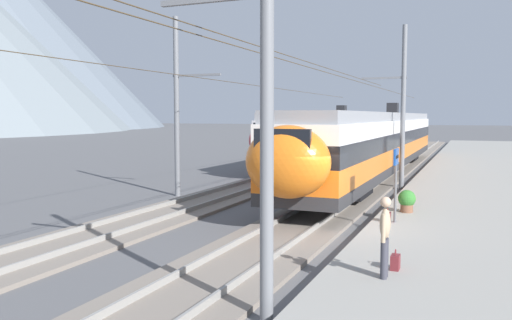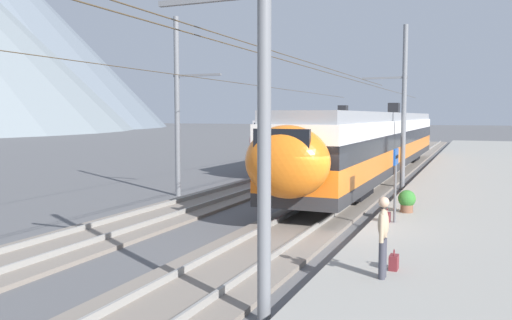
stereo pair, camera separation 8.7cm
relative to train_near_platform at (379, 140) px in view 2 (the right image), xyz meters
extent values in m
plane|color=#565659|center=(-15.76, -1.28, -2.23)|extent=(400.00, 400.00, 0.00)
cube|color=slate|center=(-15.76, 0.00, -2.17)|extent=(120.00, 3.00, 0.12)
cube|color=gray|center=(-15.76, -0.72, -2.03)|extent=(120.00, 0.07, 0.16)
cube|color=gray|center=(-15.76, 0.72, -2.03)|extent=(120.00, 0.07, 0.16)
cube|color=slate|center=(-15.76, 5.19, -2.17)|extent=(120.00, 3.00, 0.12)
cube|color=gray|center=(-15.76, 4.47, -2.03)|extent=(120.00, 0.07, 0.16)
cube|color=gray|center=(-15.76, 5.91, -2.03)|extent=(120.00, 0.07, 0.16)
cube|color=#2D2D30|center=(0.59, 0.00, -1.31)|extent=(32.46, 2.93, 0.45)
cube|color=orange|center=(0.59, 0.00, -0.66)|extent=(32.46, 2.93, 0.85)
cube|color=black|center=(0.59, 0.00, 0.14)|extent=(32.46, 2.97, 0.75)
cube|color=silver|center=(0.59, 0.00, 0.84)|extent=(32.46, 2.93, 0.65)
cube|color=gray|center=(0.59, 0.00, 1.39)|extent=(32.16, 2.73, 0.45)
cube|color=black|center=(-9.47, 0.00, -1.74)|extent=(2.80, 2.34, 0.42)
cube|color=black|center=(10.66, 0.00, -1.74)|extent=(2.80, 2.34, 0.42)
ellipsoid|color=orange|center=(-16.19, 0.00, 0.04)|extent=(1.80, 2.69, 2.25)
cube|color=black|center=(-16.69, 0.00, 0.47)|extent=(0.16, 1.76, 1.19)
cube|color=black|center=(5.46, 0.00, 1.97)|extent=(0.90, 0.70, 0.70)
cube|color=#2D2D30|center=(8.61, 5.19, -1.31)|extent=(24.38, 2.87, 0.45)
cube|color=maroon|center=(8.61, 5.19, -0.66)|extent=(24.38, 2.87, 0.85)
cube|color=black|center=(8.61, 5.19, 0.14)|extent=(24.38, 2.91, 0.75)
cube|color=silver|center=(8.61, 5.19, 0.84)|extent=(24.38, 2.87, 0.65)
cube|color=gray|center=(8.61, 5.19, 1.39)|extent=(24.08, 2.67, 0.45)
cube|color=black|center=(1.05, 5.19, -1.74)|extent=(2.80, 2.30, 0.42)
cube|color=black|center=(16.17, 5.19, -1.74)|extent=(2.80, 2.30, 0.42)
ellipsoid|color=maroon|center=(-4.13, 5.19, 0.04)|extent=(1.80, 2.64, 2.25)
cube|color=black|center=(-4.63, 5.19, 0.47)|extent=(0.16, 1.72, 1.19)
cube|color=black|center=(12.27, 5.19, 1.97)|extent=(0.90, 0.70, 0.70)
cylinder|color=slate|center=(-22.76, -1.93, 1.51)|extent=(0.24, 0.24, 7.49)
cylinder|color=#473823|center=(-22.76, 0.00, 3.24)|extent=(46.49, 0.02, 0.02)
cylinder|color=slate|center=(-4.49, -1.93, 1.82)|extent=(0.24, 0.24, 8.11)
cube|color=slate|center=(-4.49, -0.96, 3.32)|extent=(0.10, 2.23, 0.10)
cylinder|color=#473823|center=(-4.49, 0.00, 3.07)|extent=(46.49, 0.02, 0.02)
cylinder|color=slate|center=(-10.67, 7.27, 1.82)|extent=(0.24, 0.24, 8.11)
cube|color=slate|center=(-10.67, 6.23, 3.24)|extent=(0.10, 2.39, 0.10)
cylinder|color=#473823|center=(-10.67, 5.19, 2.99)|extent=(46.49, 0.02, 0.02)
cylinder|color=#59595B|center=(-14.58, -3.00, -0.73)|extent=(0.08, 0.08, 2.31)
cube|color=#19479E|center=(-14.58, -3.00, 0.18)|extent=(0.70, 0.06, 0.50)
cube|color=black|center=(-14.58, -3.04, 0.18)|extent=(0.52, 0.01, 0.10)
cylinder|color=#383842|center=(-20.50, -3.60, -1.48)|extent=(0.14, 0.14, 0.82)
cylinder|color=#383842|center=(-20.34, -3.60, -1.48)|extent=(0.14, 0.14, 0.82)
ellipsoid|color=tan|center=(-20.42, -3.60, -0.76)|extent=(0.36, 0.22, 0.62)
sphere|color=tan|center=(-20.42, -3.60, -0.31)|extent=(0.22, 0.22, 0.22)
cylinder|color=tan|center=(-20.64, -3.60, -0.81)|extent=(0.09, 0.09, 0.58)
cylinder|color=tan|center=(-20.20, -3.60, -0.81)|extent=(0.09, 0.09, 0.58)
cube|color=maroon|center=(-19.73, -3.73, -1.73)|extent=(0.32, 0.18, 0.32)
torus|color=maroon|center=(-19.73, -3.73, -1.52)|extent=(0.16, 0.02, 0.16)
cube|color=maroon|center=(-14.60, -2.78, -1.74)|extent=(0.32, 0.18, 0.30)
torus|color=maroon|center=(-14.60, -2.78, -1.54)|extent=(0.16, 0.02, 0.16)
cylinder|color=brown|center=(-12.68, -3.14, -1.74)|extent=(0.42, 0.42, 0.30)
sphere|color=#33752D|center=(-12.68, -3.14, -1.41)|extent=(0.60, 0.60, 0.60)
sphere|color=gold|center=(-12.68, -3.14, -1.28)|extent=(0.33, 0.33, 0.33)
camera|label=1|loc=(-31.07, -5.22, 1.45)|focal=36.46mm
camera|label=2|loc=(-31.04, -5.30, 1.45)|focal=36.46mm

